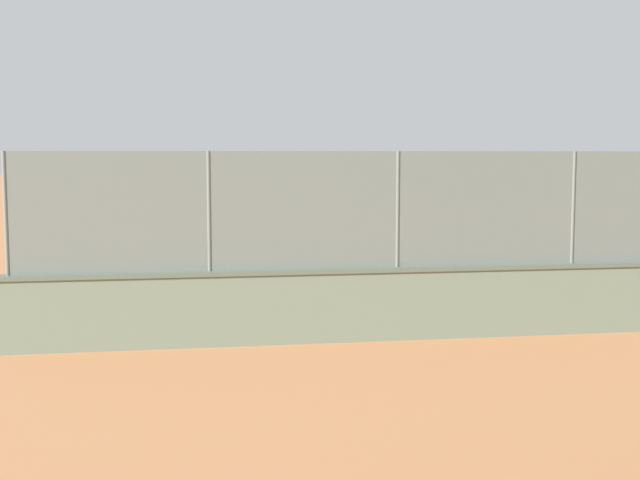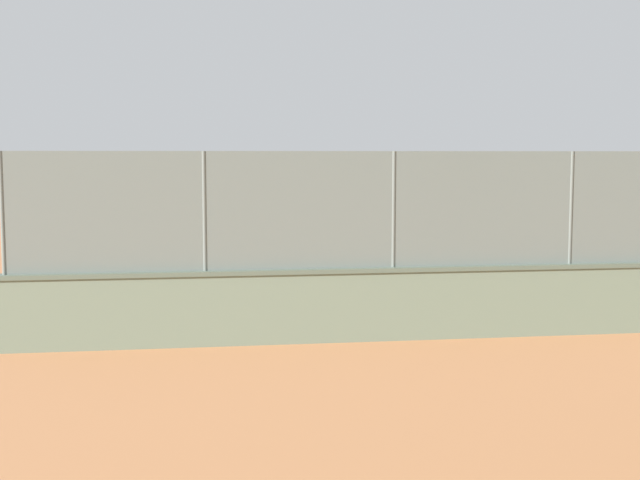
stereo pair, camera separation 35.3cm
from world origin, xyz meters
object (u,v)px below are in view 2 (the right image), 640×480
(player_near_wall_returning, at_px, (214,259))
(courtside_bench, at_px, (77,309))
(sports_ball, at_px, (197,266))
(player_foreground_swinging, at_px, (208,242))

(player_near_wall_returning, xyz_separation_m, courtside_bench, (2.66, 3.71, -0.48))
(player_near_wall_returning, xyz_separation_m, sports_ball, (0.41, 1.22, -0.01))
(sports_ball, bearing_deg, player_near_wall_returning, -108.39)
(player_foreground_swinging, distance_m, courtside_bench, 8.36)
(player_near_wall_returning, bearing_deg, courtside_bench, 54.37)
(sports_ball, xyz_separation_m, courtside_bench, (2.25, 2.48, -0.47))
(player_foreground_swinging, distance_m, sports_ball, 5.48)
(sports_ball, bearing_deg, player_foreground_swinging, -92.59)
(courtside_bench, bearing_deg, player_foreground_swinging, -107.43)
(player_near_wall_returning, relative_size, courtside_bench, 0.99)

